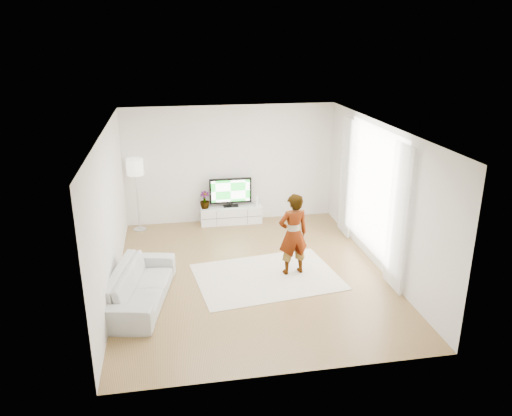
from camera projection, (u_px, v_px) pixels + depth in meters
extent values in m
plane|color=olive|center=(251.00, 274.00, 9.55)|extent=(6.00, 6.00, 0.00)
plane|color=white|center=(251.00, 129.00, 8.61)|extent=(6.00, 6.00, 0.00)
cube|color=silver|center=(110.00, 213.00, 8.67)|extent=(0.02, 6.00, 2.80)
cube|color=silver|center=(381.00, 198.00, 9.49)|extent=(0.02, 6.00, 2.80)
cube|color=silver|center=(230.00, 164.00, 11.86)|extent=(5.00, 0.02, 2.80)
cube|color=silver|center=(290.00, 282.00, 6.29)|extent=(5.00, 0.02, 2.80)
cube|color=white|center=(374.00, 190.00, 9.75)|extent=(0.01, 2.60, 2.50)
cube|color=white|center=(398.00, 219.00, 8.56)|extent=(0.04, 0.70, 2.60)
cube|color=white|center=(347.00, 177.00, 10.98)|extent=(0.04, 0.70, 2.60)
cube|color=white|center=(231.00, 215.00, 12.04)|extent=(1.47, 0.41, 0.41)
cube|color=black|center=(232.00, 218.00, 11.84)|extent=(1.43, 0.00, 0.01)
cube|color=black|center=(217.00, 219.00, 11.78)|extent=(0.01, 0.00, 0.36)
cube|color=black|center=(247.00, 217.00, 11.90)|extent=(0.01, 0.00, 0.36)
cube|color=black|center=(231.00, 206.00, 12.00)|extent=(0.36, 0.20, 0.02)
cube|color=black|center=(231.00, 204.00, 11.98)|extent=(0.07, 0.04, 0.07)
cube|color=black|center=(230.00, 191.00, 11.87)|extent=(1.01, 0.05, 0.61)
cube|color=green|center=(231.00, 191.00, 11.84)|extent=(0.92, 0.01, 0.52)
cube|color=white|center=(257.00, 201.00, 12.04)|extent=(0.08, 0.16, 0.21)
cube|color=#4CB2FF|center=(258.00, 201.00, 11.96)|extent=(0.01, 0.00, 0.12)
imported|color=#3F7238|center=(205.00, 200.00, 11.80)|extent=(0.23, 0.23, 0.41)
cube|color=beige|center=(267.00, 277.00, 9.43)|extent=(2.84, 2.21, 0.01)
imported|color=#334772|center=(293.00, 234.00, 9.32)|extent=(0.63, 0.46, 1.58)
imported|color=#A7A7A2|center=(140.00, 285.00, 8.46)|extent=(1.24, 2.26, 0.62)
cylinder|color=silver|center=(140.00, 229.00, 11.69)|extent=(0.29, 0.29, 0.02)
cylinder|color=silver|center=(138.00, 202.00, 11.47)|extent=(0.04, 0.04, 1.31)
cylinder|color=white|center=(135.00, 167.00, 11.19)|extent=(0.38, 0.38, 0.37)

